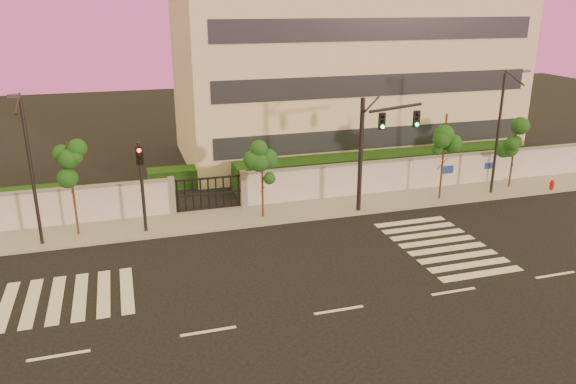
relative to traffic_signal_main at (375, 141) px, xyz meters
The scene contains 15 objects.
ground 11.76m from the traffic_signal_main, 121.33° to the right, with size 120.00×120.00×0.00m, color black.
sidewalk 7.06m from the traffic_signal_main, 169.44° to the left, with size 60.00×3.00×0.15m, color gray.
perimeter_wall 6.87m from the traffic_signal_main, 155.49° to the left, with size 60.00×0.36×2.20m.
hedge_row 7.71m from the traffic_signal_main, 130.75° to the left, with size 41.00×4.25×1.80m.
institutional_building 13.14m from the traffic_signal_main, 75.45° to the left, with size 24.40×12.40×12.25m.
road_markings 10.10m from the traffic_signal_main, 142.23° to the right, with size 57.00×7.62×0.02m.
street_tree_c 15.58m from the traffic_signal_main, behind, with size 1.33×1.06×4.88m.
street_tree_d 6.23m from the traffic_signal_main, behind, with size 1.35×1.08×4.13m.
street_tree_e 4.64m from the traffic_signal_main, ahead, with size 1.45×1.15×5.16m.
street_tree_f 10.06m from the traffic_signal_main, ahead, with size 1.54×1.23×4.35m.
traffic_signal_main is the anchor object (origin of this frame).
traffic_signal_secondary 12.36m from the traffic_signal_main, behind, with size 0.37×0.35×4.73m.
streetlight_west 17.18m from the traffic_signal_main, behind, with size 0.45×1.82×7.55m.
streetlight_east 8.17m from the traffic_signal_main, ahead, with size 0.46×1.85×7.67m.
fire_hydrant 12.59m from the traffic_signal_main, ahead, with size 0.31×0.29×0.77m.
Camera 1 is at (-7.32, -17.41, 11.17)m, focal length 35.00 mm.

